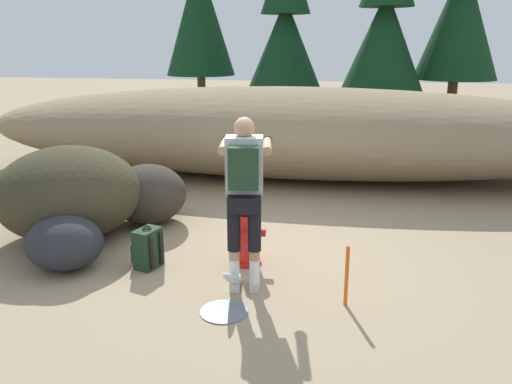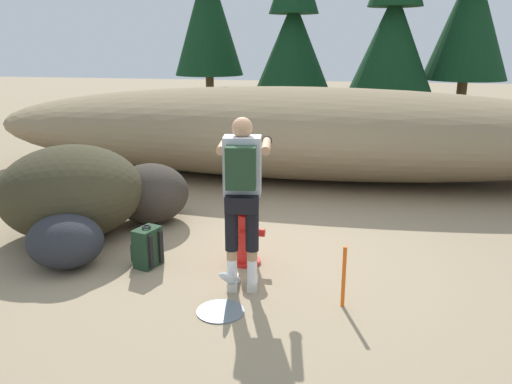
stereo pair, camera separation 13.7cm
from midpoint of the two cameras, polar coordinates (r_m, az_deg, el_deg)
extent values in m
cube|color=#998466|center=(5.91, -0.51, -7.79)|extent=(56.00, 56.00, 0.04)
ellipsoid|color=#897556|center=(9.52, 3.93, 6.71)|extent=(12.09, 3.20, 1.62)
cylinder|color=red|center=(5.83, -1.68, -7.70)|extent=(0.32, 0.32, 0.04)
cylinder|color=red|center=(5.72, -1.71, -5.03)|extent=(0.24, 0.24, 0.54)
ellipsoid|color=red|center=(5.61, -1.73, -1.97)|extent=(0.25, 0.25, 0.10)
cylinder|color=red|center=(5.59, -1.74, -1.24)|extent=(0.06, 0.06, 0.05)
cylinder|color=red|center=(5.73, -3.32, -4.31)|extent=(0.09, 0.09, 0.09)
cylinder|color=red|center=(5.67, -0.09, -4.52)|extent=(0.09, 0.09, 0.09)
cylinder|color=red|center=(5.55, -2.06, -5.01)|extent=(0.11, 0.09, 0.11)
ellipsoid|color=silver|center=(5.23, -3.13, -9.71)|extent=(0.10, 1.00, 0.64)
cylinder|color=slate|center=(4.87, -4.39, -13.10)|extent=(0.45, 0.45, 0.01)
cube|color=beige|center=(5.29, -3.11, -10.06)|extent=(0.14, 0.27, 0.09)
cylinder|color=white|center=(5.16, -3.18, -8.72)|extent=(0.10, 0.10, 0.24)
cylinder|color=tan|center=(5.09, -3.21, -6.98)|extent=(0.10, 0.10, 0.10)
cylinder|color=black|center=(5.00, -3.26, -4.18)|extent=(0.13, 0.13, 0.43)
cube|color=beige|center=(5.28, -0.91, -10.09)|extent=(0.14, 0.27, 0.09)
cylinder|color=white|center=(5.15, -0.94, -8.75)|extent=(0.10, 0.10, 0.24)
cylinder|color=tan|center=(5.08, -0.95, -7.01)|extent=(0.10, 0.10, 0.10)
cylinder|color=black|center=(4.98, -0.96, -4.20)|extent=(0.13, 0.13, 0.43)
cube|color=black|center=(4.90, -2.14, -1.28)|extent=(0.35, 0.25, 0.16)
cube|color=#B7BCC6|center=(4.95, -2.09, 2.92)|extent=(0.39, 0.29, 0.57)
cube|color=#1E3823|center=(4.75, -2.23, 2.70)|extent=(0.30, 0.20, 0.40)
sphere|color=tan|center=(4.89, -2.12, 7.15)|extent=(0.20, 0.20, 0.20)
cube|color=black|center=(4.98, -2.07, 7.36)|extent=(0.15, 0.04, 0.04)
cylinder|color=tan|center=(5.30, -4.27, 5.18)|extent=(0.18, 0.59, 0.09)
sphere|color=black|center=(5.56, -4.01, 5.72)|extent=(0.11, 0.11, 0.11)
cylinder|color=tan|center=(5.27, 0.52, 5.18)|extent=(0.18, 0.59, 0.09)
sphere|color=black|center=(5.54, 0.55, 5.72)|extent=(0.11, 0.11, 0.11)
cube|color=#1E3823|center=(5.80, -12.57, -6.11)|extent=(0.28, 0.35, 0.44)
cube|color=#1E3823|center=(5.90, -13.51, -6.46)|extent=(0.12, 0.22, 0.20)
torus|color=black|center=(5.71, -12.72, -3.89)|extent=(0.10, 0.10, 0.02)
cube|color=black|center=(5.67, -12.20, -6.61)|extent=(0.04, 0.06, 0.37)
cube|color=black|center=(5.79, -11.16, -6.07)|extent=(0.04, 0.06, 0.37)
ellipsoid|color=#363220|center=(6.85, -20.60, -0.09)|extent=(2.39, 2.41, 1.16)
ellipsoid|color=#27292F|center=(6.01, -21.13, -5.28)|extent=(0.99, 0.92, 0.59)
ellipsoid|color=#322C25|center=(7.16, -12.45, -0.21)|extent=(1.48, 1.48, 0.81)
cylinder|color=#47331E|center=(16.06, -6.27, 10.24)|extent=(0.25, 0.25, 1.43)
cone|color=#0F3319|center=(15.99, -6.55, 18.75)|extent=(2.05, 2.05, 3.33)
cylinder|color=#47331E|center=(14.81, 2.87, 9.12)|extent=(0.25, 0.25, 1.08)
cone|color=#0F3319|center=(14.69, 2.97, 15.97)|extent=(2.09, 2.09, 2.46)
cylinder|color=#47331E|center=(14.16, 13.25, 8.53)|extent=(0.26, 0.26, 1.15)
cone|color=#0F3319|center=(14.04, 13.75, 15.94)|extent=(2.13, 2.13, 2.51)
cylinder|color=#47331E|center=(14.80, 20.54, 8.84)|extent=(0.25, 0.25, 1.45)
cone|color=#0F3319|center=(14.72, 21.43, 17.36)|extent=(2.12, 2.12, 2.96)
cylinder|color=#E55914|center=(4.90, 9.24, -9.19)|extent=(0.04, 0.04, 0.60)
camera|label=1|loc=(0.07, -90.67, -0.20)|focal=36.02mm
camera|label=2|loc=(0.07, 89.33, 0.20)|focal=36.02mm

